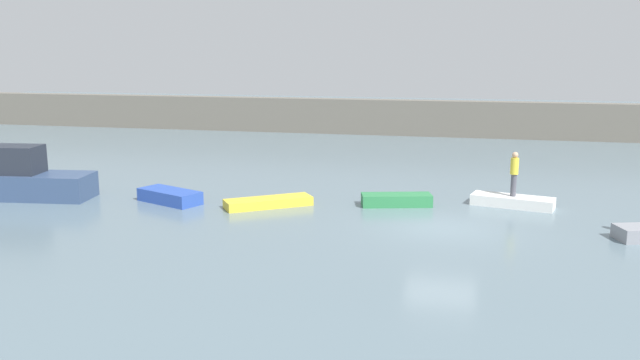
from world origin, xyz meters
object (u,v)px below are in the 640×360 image
rowboat_white (512,201)px  person_yellow_shirt (514,172)px  motorboat (23,180)px  rowboat_yellow (268,202)px  rowboat_green (396,200)px  rowboat_blue (170,196)px

rowboat_white → person_yellow_shirt: (0.00, 0.00, 1.22)m
motorboat → rowboat_white: (20.12, 2.94, -0.57)m
rowboat_yellow → rowboat_white: 9.79m
rowboat_green → person_yellow_shirt: size_ratio=1.56×
rowboat_blue → rowboat_white: size_ratio=0.86×
motorboat → person_yellow_shirt: 20.34m
motorboat → rowboat_white: size_ratio=1.83×
rowboat_yellow → person_yellow_shirt: 9.87m
rowboat_yellow → person_yellow_shirt: (9.55, 2.18, 1.25)m
motorboat → rowboat_blue: (6.40, 0.57, -0.52)m
rowboat_blue → rowboat_green: (9.16, 1.51, -0.03)m
rowboat_blue → rowboat_green: size_ratio=0.99×
rowboat_blue → rowboat_white: 13.92m
person_yellow_shirt → rowboat_white: bearing=0.0°
rowboat_green → motorboat: bearing=172.9°
motorboat → rowboat_white: bearing=8.3°
rowboat_green → person_yellow_shirt: person_yellow_shirt is taller
motorboat → rowboat_green: motorboat is taller
rowboat_green → rowboat_white: size_ratio=0.87×
rowboat_green → rowboat_yellow: bearing=-180.0°
motorboat → rowboat_blue: 6.45m
motorboat → rowboat_yellow: bearing=4.1°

